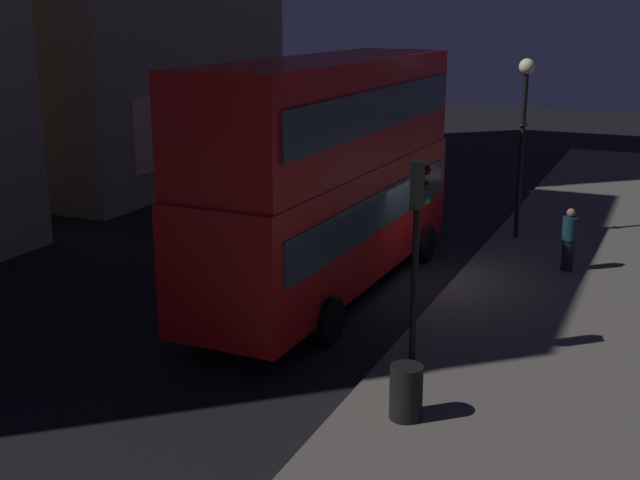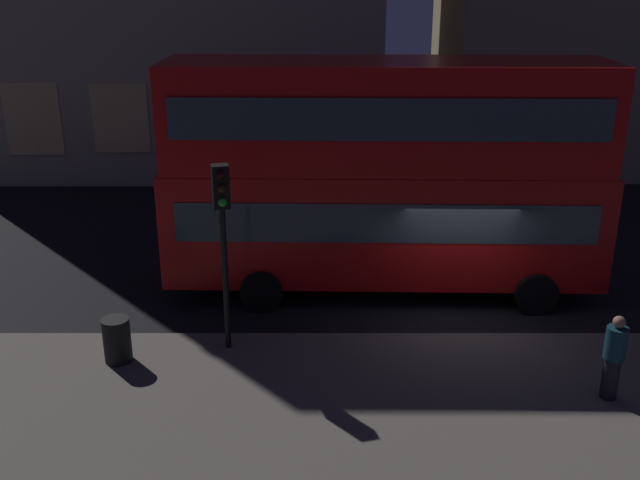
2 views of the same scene
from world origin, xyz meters
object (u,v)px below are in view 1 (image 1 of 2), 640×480
at_px(double_decker_bus, 329,168).
at_px(street_lamp, 524,114).
at_px(traffic_light_near_kerb, 417,221).
at_px(pedestrian, 569,239).
at_px(litter_bin, 406,392).

distance_m(double_decker_bus, street_lamp, 7.24).
distance_m(double_decker_bus, traffic_light_near_kerb, 4.62).
bearing_deg(pedestrian, double_decker_bus, -31.05).
relative_size(traffic_light_near_kerb, pedestrian, 2.37).
bearing_deg(street_lamp, traffic_light_near_kerb, 179.76).
bearing_deg(street_lamp, double_decker_bus, 153.65).
bearing_deg(litter_bin, street_lamp, 2.41).
xyz_separation_m(double_decker_bus, pedestrian, (3.73, -5.02, -2.10)).
bearing_deg(litter_bin, pedestrian, -8.12).
distance_m(traffic_light_near_kerb, litter_bin, 3.18).
bearing_deg(traffic_light_near_kerb, double_decker_bus, 28.57).
xyz_separation_m(pedestrian, litter_bin, (-9.20, 1.31, -0.37)).
bearing_deg(street_lamp, pedestrian, -146.36).
relative_size(street_lamp, litter_bin, 5.64).
height_order(traffic_light_near_kerb, pedestrian, traffic_light_near_kerb).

